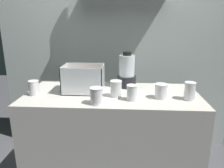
{
  "coord_description": "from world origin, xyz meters",
  "views": [
    {
      "loc": [
        0.11,
        -1.66,
        1.47
      ],
      "look_at": [
        0.0,
        0.0,
        0.98
      ],
      "focal_mm": 34.77,
      "sensor_mm": 36.0,
      "label": 1
    }
  ],
  "objects_px": {
    "juice_cup_beet_far_left": "(34,89)",
    "juice_cup_carrot_far_right": "(161,92)",
    "juice_cup_mango_rightmost": "(190,92)",
    "juice_cup_orange_left": "(96,96)",
    "juice_cup_pomegranate_middle": "(116,89)",
    "juice_cup_pomegranate_right": "(132,93)",
    "carrot_display_bin": "(83,84)",
    "blender_pitcher": "(127,72)"
  },
  "relations": [
    {
      "from": "juice_cup_beet_far_left",
      "to": "juice_cup_carrot_far_right",
      "type": "relative_size",
      "value": 1.03
    },
    {
      "from": "juice_cup_beet_far_left",
      "to": "juice_cup_mango_rightmost",
      "type": "xyz_separation_m",
      "value": [
        1.2,
        -0.03,
        0.01
      ]
    },
    {
      "from": "juice_cup_beet_far_left",
      "to": "juice_cup_mango_rightmost",
      "type": "bearing_deg",
      "value": -1.56
    },
    {
      "from": "juice_cup_orange_left",
      "to": "juice_cup_pomegranate_middle",
      "type": "relative_size",
      "value": 0.95
    },
    {
      "from": "juice_cup_pomegranate_middle",
      "to": "juice_cup_mango_rightmost",
      "type": "height_order",
      "value": "juice_cup_mango_rightmost"
    },
    {
      "from": "juice_cup_pomegranate_right",
      "to": "juice_cup_carrot_far_right",
      "type": "relative_size",
      "value": 1.03
    },
    {
      "from": "juice_cup_pomegranate_right",
      "to": "juice_cup_carrot_far_right",
      "type": "distance_m",
      "value": 0.23
    },
    {
      "from": "juice_cup_carrot_far_right",
      "to": "juice_cup_pomegranate_middle",
      "type": "bearing_deg",
      "value": 176.53
    },
    {
      "from": "juice_cup_beet_far_left",
      "to": "juice_cup_pomegranate_middle",
      "type": "distance_m",
      "value": 0.65
    },
    {
      "from": "juice_cup_pomegranate_middle",
      "to": "juice_cup_mango_rightmost",
      "type": "xyz_separation_m",
      "value": [
        0.55,
        -0.04,
        0.0
      ]
    },
    {
      "from": "carrot_display_bin",
      "to": "juice_cup_pomegranate_middle",
      "type": "relative_size",
      "value": 2.59
    },
    {
      "from": "juice_cup_pomegranate_right",
      "to": "juice_cup_mango_rightmost",
      "type": "relative_size",
      "value": 0.86
    },
    {
      "from": "juice_cup_pomegranate_right",
      "to": "juice_cup_carrot_far_right",
      "type": "height_order",
      "value": "juice_cup_pomegranate_right"
    },
    {
      "from": "juice_cup_carrot_far_right",
      "to": "juice_cup_beet_far_left",
      "type": "bearing_deg",
      "value": 179.11
    },
    {
      "from": "juice_cup_beet_far_left",
      "to": "juice_cup_pomegranate_middle",
      "type": "xyz_separation_m",
      "value": [
        0.65,
        0.01,
        0.0
      ]
    },
    {
      "from": "blender_pitcher",
      "to": "juice_cup_carrot_far_right",
      "type": "xyz_separation_m",
      "value": [
        0.26,
        -0.28,
        -0.08
      ]
    },
    {
      "from": "blender_pitcher",
      "to": "juice_cup_carrot_far_right",
      "type": "height_order",
      "value": "blender_pitcher"
    },
    {
      "from": "carrot_display_bin",
      "to": "juice_cup_beet_far_left",
      "type": "bearing_deg",
      "value": -164.25
    },
    {
      "from": "juice_cup_pomegranate_middle",
      "to": "carrot_display_bin",
      "type": "bearing_deg",
      "value": 159.96
    },
    {
      "from": "blender_pitcher",
      "to": "juice_cup_mango_rightmost",
      "type": "height_order",
      "value": "blender_pitcher"
    },
    {
      "from": "carrot_display_bin",
      "to": "juice_cup_mango_rightmost",
      "type": "bearing_deg",
      "value": -9.52
    },
    {
      "from": "carrot_display_bin",
      "to": "juice_cup_orange_left",
      "type": "xyz_separation_m",
      "value": [
        0.14,
        -0.27,
        -0.02
      ]
    },
    {
      "from": "juice_cup_carrot_far_right",
      "to": "juice_cup_orange_left",
      "type": "bearing_deg",
      "value": -162.88
    },
    {
      "from": "carrot_display_bin",
      "to": "juice_cup_pomegranate_right",
      "type": "distance_m",
      "value": 0.43
    },
    {
      "from": "juice_cup_beet_far_left",
      "to": "juice_cup_pomegranate_middle",
      "type": "height_order",
      "value": "juice_cup_pomegranate_middle"
    },
    {
      "from": "juice_cup_carrot_far_right",
      "to": "juice_cup_mango_rightmost",
      "type": "height_order",
      "value": "juice_cup_mango_rightmost"
    },
    {
      "from": "juice_cup_pomegranate_right",
      "to": "juice_cup_carrot_far_right",
      "type": "bearing_deg",
      "value": 13.95
    },
    {
      "from": "juice_cup_pomegranate_middle",
      "to": "juice_cup_carrot_far_right",
      "type": "relative_size",
      "value": 1.12
    },
    {
      "from": "juice_cup_orange_left",
      "to": "juice_cup_mango_rightmost",
      "type": "height_order",
      "value": "juice_cup_mango_rightmost"
    },
    {
      "from": "juice_cup_beet_far_left",
      "to": "juice_cup_orange_left",
      "type": "height_order",
      "value": "juice_cup_orange_left"
    },
    {
      "from": "carrot_display_bin",
      "to": "juice_cup_mango_rightmost",
      "type": "xyz_separation_m",
      "value": [
        0.82,
        -0.14,
        -0.01
      ]
    },
    {
      "from": "juice_cup_beet_far_left",
      "to": "juice_cup_mango_rightmost",
      "type": "height_order",
      "value": "juice_cup_mango_rightmost"
    },
    {
      "from": "juice_cup_beet_far_left",
      "to": "juice_cup_orange_left",
      "type": "relative_size",
      "value": 0.97
    },
    {
      "from": "carrot_display_bin",
      "to": "juice_cup_orange_left",
      "type": "relative_size",
      "value": 2.72
    },
    {
      "from": "juice_cup_beet_far_left",
      "to": "blender_pitcher",
      "type": "bearing_deg",
      "value": 20.13
    },
    {
      "from": "juice_cup_orange_left",
      "to": "juice_cup_pomegranate_middle",
      "type": "xyz_separation_m",
      "value": [
        0.13,
        0.17,
        0.0
      ]
    },
    {
      "from": "juice_cup_orange_left",
      "to": "juice_cup_pomegranate_middle",
      "type": "bearing_deg",
      "value": 51.9
    },
    {
      "from": "juice_cup_beet_far_left",
      "to": "juice_cup_pomegranate_right",
      "type": "distance_m",
      "value": 0.77
    },
    {
      "from": "blender_pitcher",
      "to": "juice_cup_mango_rightmost",
      "type": "distance_m",
      "value": 0.56
    },
    {
      "from": "juice_cup_mango_rightmost",
      "to": "juice_cup_carrot_far_right",
      "type": "bearing_deg",
      "value": 175.27
    },
    {
      "from": "blender_pitcher",
      "to": "juice_cup_carrot_far_right",
      "type": "bearing_deg",
      "value": -47.61
    },
    {
      "from": "juice_cup_pomegranate_right",
      "to": "juice_cup_mango_rightmost",
      "type": "distance_m",
      "value": 0.43
    }
  ]
}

